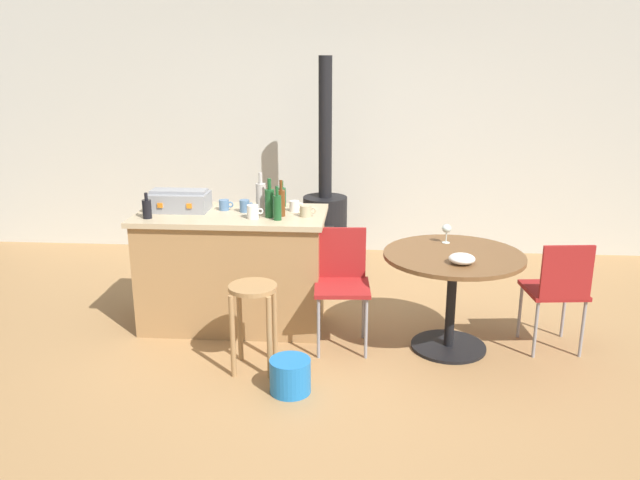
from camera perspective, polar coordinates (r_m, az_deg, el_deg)
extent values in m
plane|color=#A37A4C|center=(4.71, 0.45, -10.39)|extent=(8.80, 8.80, 0.00)
cube|color=beige|center=(6.94, 2.00, 10.01)|extent=(8.00, 0.10, 2.70)
cube|color=#A37A4C|center=(5.15, -7.74, -2.80)|extent=(1.41, 0.68, 0.88)
cube|color=tan|center=(5.02, -7.94, 2.18)|extent=(1.47, 0.74, 0.04)
cylinder|color=#A37A4C|center=(4.55, -4.06, -7.37)|extent=(0.04, 0.04, 0.59)
cylinder|color=#A37A4C|center=(4.59, -7.16, -7.24)|extent=(0.04, 0.04, 0.59)
cylinder|color=#A37A4C|center=(4.37, -7.80, -8.54)|extent=(0.04, 0.04, 0.59)
cylinder|color=#A37A4C|center=(4.32, -4.54, -8.69)|extent=(0.04, 0.04, 0.59)
cylinder|color=#A37A4C|center=(4.34, -6.01, -4.23)|extent=(0.33, 0.33, 0.03)
cylinder|color=black|center=(4.93, 11.36, -9.27)|extent=(0.55, 0.55, 0.02)
cylinder|color=black|center=(4.80, 11.59, -5.58)|extent=(0.07, 0.07, 0.71)
cylinder|color=brown|center=(4.67, 11.85, -1.37)|extent=(1.01, 1.01, 0.03)
cube|color=maroon|center=(4.99, 20.09, -4.23)|extent=(0.44, 0.44, 0.03)
cube|color=maroon|center=(4.76, 21.14, -2.77)|extent=(0.36, 0.06, 0.40)
cylinder|color=gray|center=(4.87, 18.67, -7.57)|extent=(0.02, 0.02, 0.43)
cylinder|color=gray|center=(4.99, 22.36, -7.34)|extent=(0.02, 0.02, 0.43)
cylinder|color=gray|center=(5.28, 20.91, -5.89)|extent=(0.02, 0.02, 0.43)
cylinder|color=gray|center=(5.16, 17.40, -6.06)|extent=(0.02, 0.02, 0.43)
cube|color=maroon|center=(4.67, 1.97, -4.26)|extent=(0.43, 0.43, 0.03)
cube|color=maroon|center=(4.78, 1.94, -1.21)|extent=(0.36, 0.05, 0.40)
cylinder|color=gray|center=(4.92, 3.89, -6.24)|extent=(0.02, 0.02, 0.46)
cylinder|color=gray|center=(4.91, -0.10, -6.24)|extent=(0.02, 0.02, 0.46)
cylinder|color=gray|center=(4.60, -0.14, -7.87)|extent=(0.02, 0.02, 0.46)
cylinder|color=gray|center=(4.61, 4.13, -7.87)|extent=(0.02, 0.02, 0.46)
cylinder|color=black|center=(6.55, 0.44, -2.21)|extent=(0.37, 0.37, 0.06)
cylinder|color=black|center=(6.45, 0.45, 0.91)|extent=(0.44, 0.44, 0.68)
cube|color=#2D2826|center=(6.23, 0.31, 0.37)|extent=(0.20, 0.02, 0.20)
cylinder|color=black|center=(6.25, 0.47, 9.93)|extent=(0.13, 0.13, 1.35)
cube|color=gray|center=(5.14, -12.40, 3.36)|extent=(0.46, 0.26, 0.14)
cube|color=gray|center=(5.13, -12.46, 4.27)|extent=(0.43, 0.16, 0.02)
cube|color=orange|center=(5.05, -14.08, 3.01)|extent=(0.04, 0.01, 0.04)
cube|color=orange|center=(4.98, -11.59, 2.99)|extent=(0.04, 0.01, 0.04)
cylinder|color=#B7B2AD|center=(5.02, -5.29, 3.81)|extent=(0.08, 0.08, 0.22)
cylinder|color=#B7B2AD|center=(4.99, -5.33, 5.51)|extent=(0.03, 0.03, 0.09)
cylinder|color=#194C23|center=(4.75, -3.83, 2.88)|extent=(0.06, 0.06, 0.18)
cylinder|color=#194C23|center=(4.72, -3.86, 4.39)|extent=(0.02, 0.02, 0.07)
cylinder|color=#603314|center=(4.85, -3.48, 3.29)|extent=(0.06, 0.06, 0.20)
cylinder|color=#603314|center=(4.82, -3.51, 4.90)|extent=(0.02, 0.02, 0.08)
cylinder|color=black|center=(4.96, -15.17, 2.68)|extent=(0.07, 0.07, 0.14)
cylinder|color=black|center=(4.94, -15.25, 3.78)|extent=(0.03, 0.03, 0.05)
cylinder|color=#194C23|center=(5.17, -3.41, 3.83)|extent=(0.06, 0.06, 0.15)
cylinder|color=#194C23|center=(5.15, -3.43, 4.98)|extent=(0.02, 0.02, 0.06)
cylinder|color=#603314|center=(4.93, -4.48, 3.46)|extent=(0.06, 0.06, 0.20)
cylinder|color=#603314|center=(4.90, -4.52, 5.02)|extent=(0.02, 0.02, 0.08)
cylinder|color=#194C23|center=(4.83, -4.51, 3.27)|extent=(0.07, 0.07, 0.21)
cylinder|color=#194C23|center=(4.79, -4.55, 5.00)|extent=(0.03, 0.03, 0.08)
cylinder|color=#4C7099|center=(5.10, -8.55, 3.11)|extent=(0.08, 0.08, 0.08)
torus|color=#4C7099|center=(5.09, -7.99, 3.15)|extent=(0.05, 0.01, 0.05)
cylinder|color=white|center=(5.01, -2.30, 3.04)|extent=(0.08, 0.08, 0.08)
torus|color=white|center=(5.01, -1.73, 3.08)|extent=(0.05, 0.01, 0.05)
cylinder|color=white|center=(4.82, -6.01, 2.52)|extent=(0.09, 0.09, 0.10)
torus|color=white|center=(4.80, -5.35, 2.57)|extent=(0.05, 0.01, 0.05)
cylinder|color=#4C7099|center=(5.02, -6.74, 3.04)|extent=(0.08, 0.08, 0.09)
torus|color=#4C7099|center=(5.01, -6.18, 3.08)|extent=(0.05, 0.01, 0.05)
cylinder|color=tan|center=(4.85, -1.29, 2.61)|extent=(0.09, 0.09, 0.09)
torus|color=tan|center=(4.85, -0.62, 2.65)|extent=(0.05, 0.01, 0.05)
cylinder|color=silver|center=(4.92, 11.16, -0.22)|extent=(0.06, 0.06, 0.00)
cylinder|color=silver|center=(4.91, 11.19, 0.25)|extent=(0.01, 0.01, 0.08)
ellipsoid|color=silver|center=(4.89, 11.23, 1.01)|extent=(0.07, 0.07, 0.06)
ellipsoid|color=white|center=(4.45, 12.54, -1.65)|extent=(0.18, 0.18, 0.07)
cylinder|color=blue|center=(4.23, -2.67, -11.99)|extent=(0.27, 0.27, 0.23)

